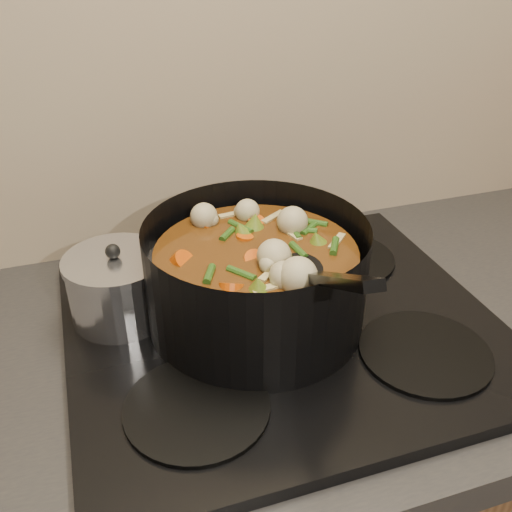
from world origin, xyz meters
name	(u,v)px	position (x,y,z in m)	size (l,w,h in m)	color
stovetop	(282,326)	(0.00, 1.93, 0.92)	(0.62, 0.54, 0.03)	black
stockpot	(256,278)	(-0.03, 1.95, 1.00)	(0.38, 0.46, 0.23)	black
saucepan	(118,287)	(-0.22, 2.02, 0.98)	(0.15, 0.15, 0.12)	silver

